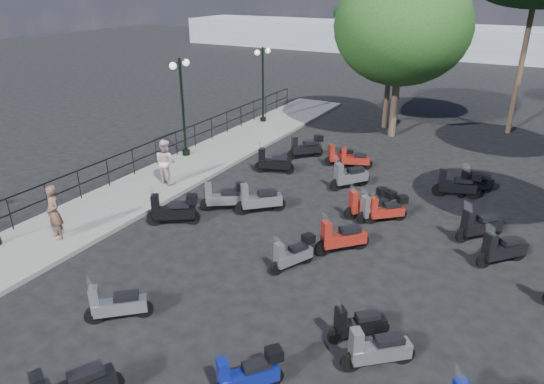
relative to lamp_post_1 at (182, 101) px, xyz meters
The scene contains 31 objects.
ground 9.40m from the lamp_post_1, 34.23° to the right, with size 120.00×120.00×0.00m, color black.
sidewalk 3.42m from the lamp_post_1, 65.14° to the right, with size 3.00×30.00×0.15m, color slate.
railing 2.87m from the lamp_post_1, 98.45° to the right, with size 0.04×26.04×1.10m.
lamp_post_1 is the anchor object (origin of this frame).
lamp_post_2 6.71m from the lamp_post_1, 88.26° to the left, with size 0.43×1.19×4.07m.
woman 8.38m from the lamp_post_1, 80.28° to the right, with size 0.63×0.41×1.73m, color brown.
pedestrian_far 3.67m from the lamp_post_1, 64.78° to the right, with size 0.86×0.67×1.76m, color beige.
scooter_1 11.76m from the lamp_post_1, 59.94° to the right, with size 1.26×1.13×1.27m.
scooter_2 6.96m from the lamp_post_1, 55.30° to the right, with size 1.55×1.11×1.40m.
scooter_3 7.02m from the lamp_post_1, 29.86° to the right, with size 1.40×1.29×1.43m.
scooter_4 4.91m from the lamp_post_1, ahead, with size 1.65×0.79×1.36m.
scooter_5 5.85m from the lamp_post_1, 28.65° to the left, with size 1.32×1.32×1.36m.
scooter_8 10.54m from the lamp_post_1, 35.22° to the right, with size 0.82×1.39×1.19m.
scooter_9 6.29m from the lamp_post_1, 38.90° to the right, with size 1.45×1.08×1.32m.
scooter_10 8.05m from the lamp_post_1, ahead, with size 1.14×1.48×1.40m.
scooter_11 7.33m from the lamp_post_1, 21.00° to the left, with size 1.26×1.05×1.23m.
scooter_14 13.74m from the lamp_post_1, 35.68° to the right, with size 1.15×1.08×1.18m.
scooter_15 10.28m from the lamp_post_1, 10.78° to the right, with size 1.21×1.10×1.19m.
scooter_16 9.58m from the lamp_post_1, 11.19° to the right, with size 1.21×1.31×1.30m.
scooter_17 7.87m from the lamp_post_1, 18.56° to the left, with size 1.46×0.72×1.21m.
scooter_19 14.36m from the lamp_post_1, 47.08° to the right, with size 1.10×1.25×1.21m.
scooter_20 14.60m from the lamp_post_1, 36.22° to the right, with size 1.32×1.14×1.31m.
scooter_21 10.51m from the lamp_post_1, 25.72° to the right, with size 1.27×1.33×1.38m.
scooter_22 9.96m from the lamp_post_1, 11.16° to the right, with size 0.98×1.35×1.22m.
scooter_23 11.83m from the lamp_post_1, ahead, with size 1.66×0.77×1.36m.
scooter_28 13.03m from the lamp_post_1, ahead, with size 1.24×1.34×1.37m.
scooter_29 12.46m from the lamp_post_1, ahead, with size 1.16×1.39×1.35m.
scooter_30 13.98m from the lamp_post_1, 12.11° to the right, with size 1.24×1.34×1.37m.
broadleaf_tree 11.10m from the lamp_post_1, 47.68° to the left, with size 6.58×6.58×8.22m.
pine_2 11.80m from the lamp_post_1, 55.37° to the left, with size 6.24×6.24×7.06m.
distant_hills 40.63m from the lamp_post_1, 79.41° to the left, with size 70.00×8.00×3.00m, color gray.
Camera 1 is at (6.07, -11.37, 7.46)m, focal length 32.00 mm.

